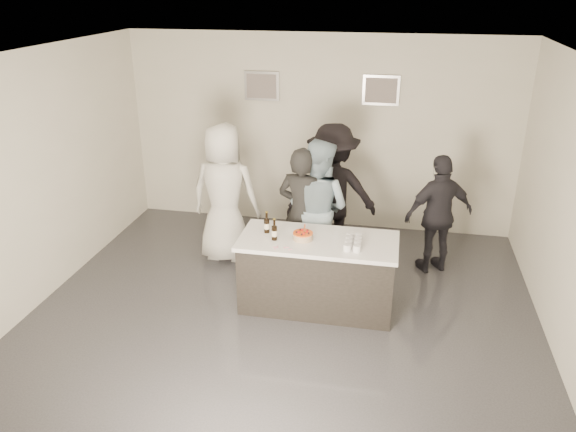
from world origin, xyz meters
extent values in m
plane|color=#3D3D42|center=(0.00, 0.00, 0.00)|extent=(6.00, 6.00, 0.00)
plane|color=white|center=(0.00, 0.00, 3.00)|extent=(6.00, 6.00, 0.00)
cube|color=silver|center=(0.00, 3.00, 1.50)|extent=(6.00, 0.04, 3.00)
cube|color=silver|center=(0.00, -3.00, 1.50)|extent=(6.00, 0.04, 3.00)
cube|color=silver|center=(-3.00, 0.00, 1.50)|extent=(0.04, 6.00, 3.00)
cube|color=#B2B2B7|center=(-0.90, 2.97, 2.20)|extent=(0.54, 0.04, 0.44)
cube|color=#B2B2B7|center=(0.90, 2.97, 2.20)|extent=(0.54, 0.04, 0.44)
cube|color=white|center=(0.37, 0.47, 0.45)|extent=(1.86, 0.86, 0.90)
cylinder|color=#FF611A|center=(0.19, 0.43, 0.94)|extent=(0.24, 0.24, 0.07)
cylinder|color=black|center=(-0.27, 0.53, 1.03)|extent=(0.07, 0.07, 0.26)
cylinder|color=black|center=(-0.13, 0.35, 1.03)|extent=(0.07, 0.07, 0.26)
cube|color=gold|center=(0.78, 0.39, 0.94)|extent=(0.19, 0.40, 0.08)
cube|color=pink|center=(0.02, 0.15, 0.90)|extent=(0.24, 0.08, 0.01)
imported|color=black|center=(0.04, 1.18, 0.90)|extent=(0.74, 0.58, 1.79)
imported|color=#92AEBF|center=(0.23, 1.32, 0.93)|extent=(1.11, 0.99, 1.87)
imported|color=silver|center=(-1.09, 1.49, 0.98)|extent=(0.97, 0.65, 1.96)
imported|color=#26252C|center=(1.81, 1.71, 0.82)|extent=(1.04, 0.78, 1.64)
imported|color=black|center=(0.36, 1.84, 0.97)|extent=(1.39, 1.00, 1.94)
camera|label=1|loc=(1.18, -5.43, 3.72)|focal=35.00mm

